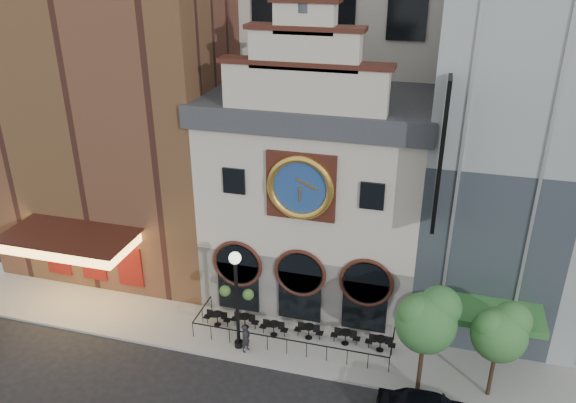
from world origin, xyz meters
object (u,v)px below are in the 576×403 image
(bistro_1, at_px, (245,320))
(bistro_3, at_px, (309,331))
(bistro_0, at_px, (217,318))
(bistro_2, at_px, (274,328))
(tree_right, at_px, (501,331))
(bistro_5, at_px, (380,343))
(pedestrian, at_px, (246,338))
(bistro_4, at_px, (345,337))
(lamppost, at_px, (236,290))
(tree_left, at_px, (427,318))

(bistro_1, distance_m, bistro_3, 3.65)
(bistro_0, bearing_deg, bistro_3, 2.74)
(bistro_1, xyz_separation_m, bistro_2, (1.75, -0.22, 0.00))
(bistro_2, xyz_separation_m, tree_right, (11.16, -1.51, 3.24))
(bistro_0, distance_m, bistro_5, 9.08)
(bistro_2, xyz_separation_m, pedestrian, (-1.03, -1.65, 0.34))
(bistro_4, xyz_separation_m, pedestrian, (-4.93, -1.96, 0.34))
(bistro_3, bearing_deg, bistro_4, 1.49)
(bistro_1, relative_size, tree_right, 0.31)
(lamppost, bearing_deg, bistro_5, 12.95)
(bistro_0, xyz_separation_m, tree_right, (14.48, -1.52, 3.24))
(bistro_3, xyz_separation_m, bistro_5, (3.86, 0.01, 0.00))
(bistro_2, distance_m, bistro_5, 5.77)
(bistro_5, distance_m, lamppost, 8.09)
(bistro_0, height_order, bistro_1, same)
(lamppost, height_order, tree_left, lamppost)
(lamppost, relative_size, tree_right, 1.14)
(bistro_0, distance_m, bistro_4, 7.22)
(bistro_2, xyz_separation_m, lamppost, (-1.52, -1.41, 3.09))
(tree_right, bearing_deg, bistro_5, 161.75)
(tree_right, bearing_deg, bistro_2, 172.29)
(tree_left, bearing_deg, pedestrian, 177.41)
(tree_right, bearing_deg, tree_left, -170.56)
(bistro_3, xyz_separation_m, tree_right, (9.26, -1.77, 3.24))
(lamppost, xyz_separation_m, tree_right, (12.69, -0.11, 0.14))
(bistro_3, height_order, bistro_4, same)
(bistro_2, distance_m, tree_right, 11.72)
(lamppost, distance_m, tree_left, 9.48)
(pedestrian, bearing_deg, bistro_0, 77.73)
(tree_right, bearing_deg, bistro_4, 165.88)
(tree_left, bearing_deg, bistro_2, 165.48)
(tree_right, bearing_deg, bistro_3, 169.15)
(bistro_5, xyz_separation_m, tree_left, (2.15, -2.32, 3.66))
(bistro_1, height_order, bistro_3, same)
(lamppost, xyz_separation_m, tree_left, (9.44, -0.65, 0.56))
(bistro_0, distance_m, lamppost, 3.85)
(tree_left, bearing_deg, tree_right, 9.44)
(bistro_1, height_order, lamppost, lamppost)
(bistro_4, xyz_separation_m, bistro_5, (1.87, -0.05, 0.00))
(bistro_4, height_order, pedestrian, pedestrian)
(bistro_2, xyz_separation_m, bistro_4, (3.90, 0.31, 0.00))
(bistro_0, height_order, tree_right, tree_right)
(tree_left, relative_size, tree_right, 1.11)
(bistro_5, xyz_separation_m, tree_right, (5.40, -1.78, 3.24))
(bistro_1, distance_m, lamppost, 3.50)
(bistro_2, relative_size, bistro_4, 1.00)
(bistro_0, bearing_deg, bistro_4, 2.40)
(bistro_3, height_order, tree_left, tree_left)
(bistro_5, distance_m, tree_right, 6.54)
(bistro_0, bearing_deg, bistro_1, 7.56)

